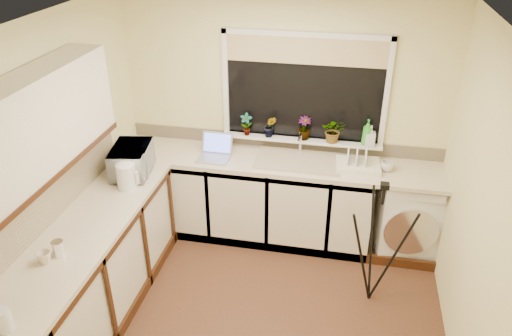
{
  "coord_description": "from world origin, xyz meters",
  "views": [
    {
      "loc": [
        0.64,
        -3.04,
        3.15
      ],
      "look_at": [
        -0.08,
        0.55,
        1.15
      ],
      "focal_mm": 34.51,
      "sensor_mm": 36.0,
      "label": 1
    }
  ],
  "objects_px": {
    "laptop": "(215,151)",
    "plant_a": "(246,124)",
    "steel_jar": "(58,248)",
    "cup_left": "(45,257)",
    "microwave": "(132,160)",
    "plant_b": "(270,127)",
    "soap_bottle_green": "(367,132)",
    "cup_back": "(387,166)",
    "soap_bottle_clear": "(370,136)",
    "washing_machine": "(409,212)",
    "kettle": "(126,177)",
    "dish_rack": "(358,166)",
    "glass_jug": "(3,320)",
    "tripod": "(376,245)",
    "plant_d": "(334,130)",
    "plant_c": "(304,128)"
  },
  "relations": [
    {
      "from": "laptop",
      "to": "tripod",
      "type": "distance_m",
      "value": 1.79
    },
    {
      "from": "soap_bottle_clear",
      "to": "cup_left",
      "type": "height_order",
      "value": "soap_bottle_clear"
    },
    {
      "from": "cup_back",
      "to": "cup_left",
      "type": "xyz_separation_m",
      "value": [
        -2.4,
        -1.85,
        -0.0
      ]
    },
    {
      "from": "washing_machine",
      "to": "kettle",
      "type": "height_order",
      "value": "kettle"
    },
    {
      "from": "soap_bottle_clear",
      "to": "plant_c",
      "type": "bearing_deg",
      "value": 178.23
    },
    {
      "from": "steel_jar",
      "to": "cup_back",
      "type": "distance_m",
      "value": 2.93
    },
    {
      "from": "plant_b",
      "to": "plant_c",
      "type": "bearing_deg",
      "value": 2.76
    },
    {
      "from": "soap_bottle_clear",
      "to": "dish_rack",
      "type": "bearing_deg",
      "value": -112.56
    },
    {
      "from": "dish_rack",
      "to": "glass_jug",
      "type": "bearing_deg",
      "value": -134.2
    },
    {
      "from": "cup_left",
      "to": "plant_b",
      "type": "bearing_deg",
      "value": 59.05
    },
    {
      "from": "tripod",
      "to": "microwave",
      "type": "bearing_deg",
      "value": -168.75
    },
    {
      "from": "tripod",
      "to": "glass_jug",
      "type": "height_order",
      "value": "tripod"
    },
    {
      "from": "glass_jug",
      "to": "plant_b",
      "type": "xyz_separation_m",
      "value": [
        1.13,
        2.67,
        0.19
      ]
    },
    {
      "from": "glass_jug",
      "to": "plant_a",
      "type": "relative_size",
      "value": 0.65
    },
    {
      "from": "glass_jug",
      "to": "cup_back",
      "type": "distance_m",
      "value": 3.35
    },
    {
      "from": "kettle",
      "to": "plant_d",
      "type": "distance_m",
      "value": 2.01
    },
    {
      "from": "dish_rack",
      "to": "steel_jar",
      "type": "distance_m",
      "value": 2.71
    },
    {
      "from": "plant_a",
      "to": "cup_left",
      "type": "height_order",
      "value": "plant_a"
    },
    {
      "from": "microwave",
      "to": "plant_b",
      "type": "bearing_deg",
      "value": -68.26
    },
    {
      "from": "plant_b",
      "to": "washing_machine",
      "type": "bearing_deg",
      "value": -6.22
    },
    {
      "from": "dish_rack",
      "to": "soap_bottle_clear",
      "type": "height_order",
      "value": "soap_bottle_clear"
    },
    {
      "from": "kettle",
      "to": "washing_machine",
      "type": "bearing_deg",
      "value": 18.13
    },
    {
      "from": "tripod",
      "to": "steel_jar",
      "type": "distance_m",
      "value": 2.51
    },
    {
      "from": "kettle",
      "to": "dish_rack",
      "type": "distance_m",
      "value": 2.14
    },
    {
      "from": "soap_bottle_green",
      "to": "microwave",
      "type": "bearing_deg",
      "value": -161.03
    },
    {
      "from": "dish_rack",
      "to": "tripod",
      "type": "relative_size",
      "value": 0.34
    },
    {
      "from": "plant_b",
      "to": "kettle",
      "type": "bearing_deg",
      "value": -138.24
    },
    {
      "from": "washing_machine",
      "to": "tripod",
      "type": "bearing_deg",
      "value": -119.15
    },
    {
      "from": "tripod",
      "to": "soap_bottle_clear",
      "type": "relative_size",
      "value": 5.85
    },
    {
      "from": "laptop",
      "to": "steel_jar",
      "type": "distance_m",
      "value": 1.85
    },
    {
      "from": "steel_jar",
      "to": "cup_back",
      "type": "relative_size",
      "value": 0.95
    },
    {
      "from": "dish_rack",
      "to": "plant_b",
      "type": "distance_m",
      "value": 0.95
    },
    {
      "from": "cup_back",
      "to": "cup_left",
      "type": "height_order",
      "value": "cup_back"
    },
    {
      "from": "steel_jar",
      "to": "cup_left",
      "type": "relative_size",
      "value": 1.18
    },
    {
      "from": "washing_machine",
      "to": "cup_back",
      "type": "xyz_separation_m",
      "value": [
        -0.28,
        -0.06,
        0.52
      ]
    },
    {
      "from": "glass_jug",
      "to": "plant_c",
      "type": "distance_m",
      "value": 3.07
    },
    {
      "from": "plant_c",
      "to": "cup_left",
      "type": "distance_m",
      "value": 2.62
    },
    {
      "from": "laptop",
      "to": "soap_bottle_clear",
      "type": "height_order",
      "value": "soap_bottle_clear"
    },
    {
      "from": "plant_d",
      "to": "plant_b",
      "type": "bearing_deg",
      "value": -179.6
    },
    {
      "from": "glass_jug",
      "to": "laptop",
      "type": "bearing_deg",
      "value": 75.55
    },
    {
      "from": "microwave",
      "to": "cup_back",
      "type": "relative_size",
      "value": 3.92
    },
    {
      "from": "laptop",
      "to": "plant_a",
      "type": "bearing_deg",
      "value": 44.76
    },
    {
      "from": "kettle",
      "to": "cup_left",
      "type": "bearing_deg",
      "value": -97.04
    },
    {
      "from": "plant_d",
      "to": "cup_back",
      "type": "bearing_deg",
      "value": -22.33
    },
    {
      "from": "washing_machine",
      "to": "plant_b",
      "type": "xyz_separation_m",
      "value": [
        -1.43,
        0.16,
        0.73
      ]
    },
    {
      "from": "soap_bottle_green",
      "to": "soap_bottle_clear",
      "type": "height_order",
      "value": "soap_bottle_green"
    },
    {
      "from": "kettle",
      "to": "cup_back",
      "type": "relative_size",
      "value": 1.83
    },
    {
      "from": "kettle",
      "to": "cup_back",
      "type": "distance_m",
      "value": 2.4
    },
    {
      "from": "soap_bottle_green",
      "to": "cup_back",
      "type": "relative_size",
      "value": 2.11
    },
    {
      "from": "plant_a",
      "to": "soap_bottle_clear",
      "type": "relative_size",
      "value": 1.13
    }
  ]
}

